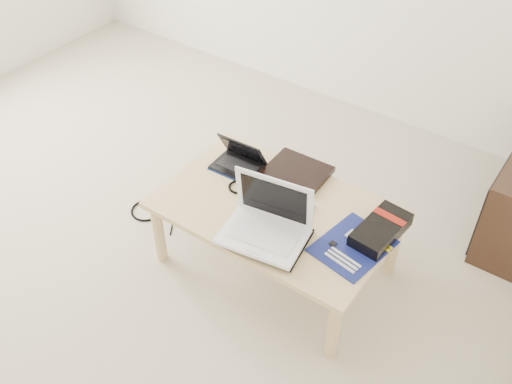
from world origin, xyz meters
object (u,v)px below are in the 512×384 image
Objects in this scene: netbook at (239,161)px; gpu_box at (381,230)px; white_laptop at (267,224)px; coffee_table at (276,215)px.

netbook is 0.81× the size of gpu_box.
coffee_table is at bearing 110.82° from white_laptop.
coffee_table is 0.36m from netbook.
gpu_box is at bearing -2.03° from netbook.
coffee_table is at bearing -166.45° from gpu_box.
coffee_table is 4.27× the size of netbook.
gpu_box is (0.41, 0.29, -0.04)m from white_laptop.
white_laptop is (0.07, -0.18, 0.12)m from coffee_table.
white_laptop is at bearing -69.18° from coffee_table.
gpu_box reaches higher than coffee_table.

